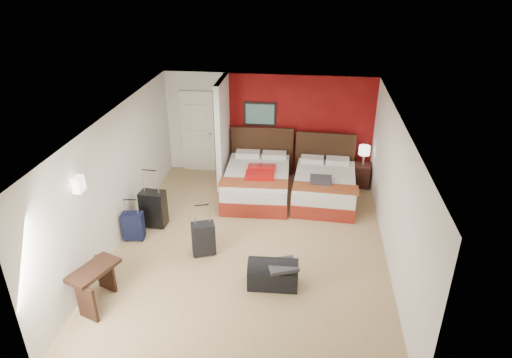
% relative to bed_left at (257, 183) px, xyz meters
% --- Properties ---
extents(ground, '(6.50, 6.50, 0.00)m').
position_rel_bed_left_xyz_m(ground, '(0.13, -1.97, -0.31)').
color(ground, tan).
rests_on(ground, ground).
extents(room_walls, '(5.02, 6.52, 2.50)m').
position_rel_bed_left_xyz_m(room_walls, '(-1.28, -0.55, 0.95)').
color(room_walls, silver).
rests_on(room_walls, ground).
extents(red_accent_panel, '(3.50, 0.04, 2.50)m').
position_rel_bed_left_xyz_m(red_accent_panel, '(0.88, 1.26, 0.94)').
color(red_accent_panel, maroon).
rests_on(red_accent_panel, ground).
extents(partition_wall, '(0.12, 1.20, 2.50)m').
position_rel_bed_left_xyz_m(partition_wall, '(-0.87, 0.64, 0.94)').
color(partition_wall, silver).
rests_on(partition_wall, ground).
extents(entry_door, '(0.82, 0.06, 2.05)m').
position_rel_bed_left_xyz_m(entry_door, '(-1.62, 1.23, 0.72)').
color(entry_door, silver).
rests_on(entry_door, ground).
extents(bed_left, '(1.50, 2.09, 0.61)m').
position_rel_bed_left_xyz_m(bed_left, '(0.00, 0.00, 0.00)').
color(bed_left, silver).
rests_on(bed_left, ground).
extents(bed_right, '(1.43, 1.97, 0.57)m').
position_rel_bed_left_xyz_m(bed_right, '(1.51, -0.01, -0.02)').
color(bed_right, white).
rests_on(bed_right, ground).
extents(red_suitcase_open, '(0.66, 0.88, 0.11)m').
position_rel_bed_left_xyz_m(red_suitcase_open, '(0.10, -0.10, 0.36)').
color(red_suitcase_open, '#B00F0F').
rests_on(red_suitcase_open, bed_left).
extents(jacket_bundle, '(0.46, 0.37, 0.11)m').
position_rel_bed_left_xyz_m(jacket_bundle, '(1.41, -0.31, 0.32)').
color(jacket_bundle, '#38383D').
rests_on(jacket_bundle, bed_right).
extents(nightstand, '(0.44, 0.44, 0.55)m').
position_rel_bed_left_xyz_m(nightstand, '(2.40, 0.81, -0.03)').
color(nightstand, '#321610').
rests_on(nightstand, ground).
extents(table_lamp, '(0.29, 0.29, 0.46)m').
position_rel_bed_left_xyz_m(table_lamp, '(2.40, 0.81, 0.47)').
color(table_lamp, white).
rests_on(table_lamp, nightstand).
extents(suitcase_black, '(0.51, 0.34, 0.74)m').
position_rel_bed_left_xyz_m(suitcase_black, '(-1.90, -1.53, 0.06)').
color(suitcase_black, black).
rests_on(suitcase_black, ground).
extents(suitcase_charcoal, '(0.48, 0.38, 0.61)m').
position_rel_bed_left_xyz_m(suitcase_charcoal, '(-0.69, -2.37, -0.00)').
color(suitcase_charcoal, black).
rests_on(suitcase_charcoal, ground).
extents(suitcase_navy, '(0.42, 0.28, 0.54)m').
position_rel_bed_left_xyz_m(suitcase_navy, '(-2.14, -2.06, -0.04)').
color(suitcase_navy, black).
rests_on(suitcase_navy, ground).
extents(duffel_bag, '(0.84, 0.47, 0.42)m').
position_rel_bed_left_xyz_m(duffel_bag, '(0.64, -3.09, -0.10)').
color(duffel_bag, black).
rests_on(duffel_bag, ground).
extents(jacket_draped, '(0.58, 0.54, 0.06)m').
position_rel_bed_left_xyz_m(jacket_draped, '(0.79, -3.14, 0.14)').
color(jacket_draped, '#343538').
rests_on(jacket_draped, duffel_bag).
extents(desk, '(0.67, 0.90, 0.67)m').
position_rel_bed_left_xyz_m(desk, '(-2.05, -3.87, 0.03)').
color(desk, black).
rests_on(desk, ground).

